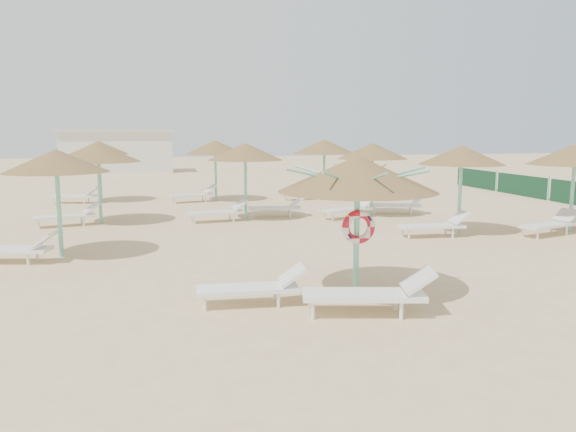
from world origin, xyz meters
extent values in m
plane|color=#DCC086|center=(0.00, 0.00, 0.00)|extent=(120.00, 120.00, 0.00)
cylinder|color=#73C8B1|center=(0.44, 0.01, 1.11)|extent=(0.11, 0.11, 2.22)
cone|color=olive|center=(0.44, 0.01, 2.32)|extent=(2.96, 2.96, 0.67)
cylinder|color=#73C8B1|center=(0.44, 0.01, 2.07)|extent=(0.20, 0.20, 0.12)
cylinder|color=#73C8B1|center=(1.12, 0.01, 2.27)|extent=(1.34, 0.04, 0.34)
cylinder|color=#73C8B1|center=(0.92, 0.49, 2.27)|extent=(0.98, 0.98, 0.34)
cylinder|color=#73C8B1|center=(0.44, 0.69, 2.27)|extent=(0.04, 1.34, 0.34)
cylinder|color=#73C8B1|center=(-0.04, 0.49, 2.27)|extent=(0.98, 0.98, 0.34)
cylinder|color=#73C8B1|center=(-0.24, 0.01, 2.27)|extent=(1.34, 0.04, 0.34)
cylinder|color=#73C8B1|center=(-0.04, -0.47, 2.27)|extent=(0.98, 0.98, 0.34)
cylinder|color=#73C8B1|center=(0.44, -0.67, 2.27)|extent=(0.04, 1.34, 0.34)
cylinder|color=#73C8B1|center=(0.92, -0.47, 2.27)|extent=(0.98, 0.98, 0.34)
torus|color=red|center=(0.44, -0.09, 1.34)|extent=(0.65, 0.15, 0.65)
cylinder|color=white|center=(-2.43, -0.30, 0.13)|extent=(0.06, 0.06, 0.27)
cylinder|color=white|center=(-2.40, 0.17, 0.13)|extent=(0.06, 0.06, 0.27)
cylinder|color=white|center=(-1.15, -0.40, 0.13)|extent=(0.06, 0.06, 0.27)
cylinder|color=white|center=(-1.11, 0.08, 0.13)|extent=(0.06, 0.06, 0.27)
cube|color=white|center=(-1.65, -0.12, 0.30)|extent=(1.85, 0.72, 0.08)
cube|color=white|center=(-0.85, -0.18, 0.53)|extent=(0.50, 0.60, 0.35)
cylinder|color=white|center=(-0.73, -1.15, 0.15)|extent=(0.07, 0.07, 0.30)
cylinder|color=white|center=(-0.61, -0.62, 0.15)|extent=(0.07, 0.07, 0.30)
cylinder|color=white|center=(0.69, -1.49, 0.15)|extent=(0.07, 0.07, 0.30)
cylinder|color=white|center=(0.82, -0.96, 0.15)|extent=(0.07, 0.07, 0.30)
cube|color=white|center=(0.18, -1.09, 0.35)|extent=(2.16, 1.13, 0.09)
cube|color=white|center=(1.07, -1.30, 0.61)|extent=(0.66, 0.75, 0.40)
cylinder|color=#73C8B1|center=(-5.54, 4.81, 1.15)|extent=(0.11, 0.11, 2.30)
cone|color=olive|center=(-5.54, 4.81, 2.38)|extent=(2.51, 2.51, 0.56)
cylinder|color=#73C8B1|center=(-5.54, 4.81, 2.15)|extent=(0.20, 0.20, 0.12)
cylinder|color=white|center=(-6.16, 4.04, 0.14)|extent=(0.06, 0.06, 0.28)
cylinder|color=white|center=(-6.05, 4.53, 0.14)|extent=(0.06, 0.06, 0.28)
cube|color=white|center=(-6.64, 4.41, 0.32)|extent=(1.99, 1.02, 0.08)
cube|color=white|center=(-5.81, 4.22, 0.56)|extent=(0.61, 0.69, 0.36)
cylinder|color=#73C8B1|center=(-5.07, 10.04, 1.15)|extent=(0.11, 0.11, 2.30)
cone|color=olive|center=(-5.07, 10.04, 2.39)|extent=(2.81, 2.81, 0.63)
cylinder|color=#73C8B1|center=(-5.07, 10.04, 2.15)|extent=(0.20, 0.20, 0.12)
cylinder|color=white|center=(-6.88, 9.20, 0.14)|extent=(0.06, 0.06, 0.28)
cylinder|color=white|center=(-7.01, 9.68, 0.14)|extent=(0.06, 0.06, 0.28)
cylinder|color=white|center=(-5.58, 9.53, 0.14)|extent=(0.06, 0.06, 0.28)
cylinder|color=white|center=(-5.70, 10.02, 0.14)|extent=(0.06, 0.06, 0.28)
cube|color=white|center=(-6.17, 9.64, 0.32)|extent=(1.99, 1.07, 0.08)
cube|color=white|center=(-5.35, 9.85, 0.56)|extent=(0.62, 0.70, 0.36)
cylinder|color=#73C8B1|center=(-5.63, 16.29, 1.15)|extent=(0.11, 0.11, 2.30)
cone|color=olive|center=(-5.63, 16.29, 2.39)|extent=(2.55, 2.55, 0.57)
cylinder|color=#73C8B1|center=(-5.63, 16.29, 2.15)|extent=(0.20, 0.20, 0.12)
cylinder|color=white|center=(-7.56, 15.84, 0.14)|extent=(0.06, 0.06, 0.28)
cylinder|color=white|center=(-7.44, 16.32, 0.14)|extent=(0.06, 0.06, 0.28)
cylinder|color=white|center=(-6.25, 15.52, 0.14)|extent=(0.06, 0.06, 0.28)
cylinder|color=white|center=(-6.13, 16.00, 0.14)|extent=(0.06, 0.06, 0.28)
cube|color=white|center=(-6.73, 15.89, 0.32)|extent=(1.99, 1.05, 0.08)
cube|color=white|center=(-5.90, 15.69, 0.56)|extent=(0.61, 0.70, 0.36)
cylinder|color=#73C8B1|center=(-0.13, 9.82, 1.15)|extent=(0.11, 0.11, 2.30)
cone|color=olive|center=(-0.13, 9.82, 2.39)|extent=(2.65, 2.65, 0.60)
cylinder|color=#73C8B1|center=(-0.13, 9.82, 2.15)|extent=(0.20, 0.20, 0.12)
cylinder|color=white|center=(-1.99, 9.07, 0.14)|extent=(0.06, 0.06, 0.28)
cylinder|color=white|center=(-2.06, 9.57, 0.14)|extent=(0.06, 0.06, 0.28)
cylinder|color=white|center=(-0.65, 9.25, 0.14)|extent=(0.06, 0.06, 0.28)
cylinder|color=white|center=(-0.72, 9.74, 0.14)|extent=(0.06, 0.06, 0.28)
cube|color=white|center=(-1.23, 9.42, 0.32)|extent=(1.96, 0.86, 0.08)
cube|color=white|center=(-0.39, 9.54, 0.56)|extent=(0.56, 0.66, 0.36)
cylinder|color=white|center=(0.14, 9.98, 0.14)|extent=(0.06, 0.06, 0.28)
cylinder|color=white|center=(0.21, 10.48, 0.14)|extent=(0.06, 0.06, 0.28)
cylinder|color=white|center=(1.48, 9.80, 0.14)|extent=(0.06, 0.06, 0.28)
cylinder|color=white|center=(1.55, 10.30, 0.14)|extent=(0.06, 0.06, 0.28)
cube|color=white|center=(0.97, 10.12, 0.32)|extent=(1.96, 0.86, 0.08)
cube|color=white|center=(1.81, 10.01, 0.56)|extent=(0.56, 0.66, 0.36)
cylinder|color=#73C8B1|center=(-0.60, 15.48, 1.15)|extent=(0.11, 0.11, 2.30)
cone|color=olive|center=(-0.60, 15.48, 2.39)|extent=(2.73, 2.73, 0.62)
cylinder|color=#73C8B1|center=(-0.60, 15.48, 2.15)|extent=(0.20, 0.20, 0.12)
cylinder|color=white|center=(-2.43, 14.67, 0.14)|extent=(0.06, 0.06, 0.28)
cylinder|color=white|center=(-2.54, 15.16, 0.14)|extent=(0.06, 0.06, 0.28)
cylinder|color=white|center=(-1.11, 14.95, 0.14)|extent=(0.06, 0.06, 0.28)
cylinder|color=white|center=(-1.22, 15.44, 0.14)|extent=(0.06, 0.06, 0.28)
cube|color=white|center=(-1.70, 15.08, 0.32)|extent=(1.99, 1.00, 0.08)
cube|color=white|center=(-0.87, 15.26, 0.56)|extent=(0.60, 0.69, 0.36)
cylinder|color=#73C8B1|center=(5.78, 5.56, 1.15)|extent=(0.11, 0.11, 2.30)
cone|color=olive|center=(5.78, 5.56, 2.39)|extent=(2.57, 2.57, 0.58)
cylinder|color=#73C8B1|center=(5.78, 5.56, 2.15)|extent=(0.20, 0.20, 0.12)
cylinder|color=white|center=(3.87, 4.96, 0.14)|extent=(0.06, 0.06, 0.28)
cylinder|color=white|center=(3.90, 5.46, 0.14)|extent=(0.06, 0.06, 0.28)
cylinder|color=white|center=(5.21, 4.87, 0.14)|extent=(0.06, 0.06, 0.28)
cylinder|color=white|center=(5.25, 5.37, 0.14)|extent=(0.06, 0.06, 0.28)
cube|color=white|center=(4.68, 5.16, 0.32)|extent=(1.94, 0.75, 0.08)
cube|color=white|center=(5.53, 5.10, 0.56)|extent=(0.52, 0.63, 0.36)
cylinder|color=#73C8B1|center=(4.50, 9.51, 1.15)|extent=(0.11, 0.11, 2.30)
cone|color=olive|center=(4.50, 9.51, 2.39)|extent=(2.57, 2.57, 0.58)
cylinder|color=#73C8B1|center=(4.50, 9.51, 2.15)|extent=(0.20, 0.20, 0.12)
cylinder|color=white|center=(2.72, 8.61, 0.14)|extent=(0.06, 0.06, 0.28)
cylinder|color=white|center=(2.56, 9.09, 0.14)|extent=(0.06, 0.06, 0.28)
cylinder|color=white|center=(4.00, 9.06, 0.14)|extent=(0.06, 0.06, 0.28)
cylinder|color=white|center=(3.83, 9.53, 0.14)|extent=(0.06, 0.06, 0.28)
cube|color=white|center=(3.40, 9.11, 0.32)|extent=(2.00, 1.21, 0.08)
cube|color=white|center=(4.20, 9.39, 0.56)|extent=(0.65, 0.73, 0.36)
cylinder|color=white|center=(4.76, 9.84, 0.14)|extent=(0.06, 0.06, 0.28)
cylinder|color=white|center=(4.92, 10.31, 0.14)|extent=(0.06, 0.06, 0.28)
cylinder|color=white|center=(6.03, 9.40, 0.14)|extent=(0.06, 0.06, 0.28)
cylinder|color=white|center=(6.20, 9.87, 0.14)|extent=(0.06, 0.06, 0.28)
cube|color=white|center=(5.60, 9.81, 0.32)|extent=(2.00, 1.21, 0.08)
cube|color=white|center=(6.40, 9.53, 0.56)|extent=(0.65, 0.73, 0.36)
cylinder|color=#73C8B1|center=(4.40, 15.27, 1.15)|extent=(0.11, 0.11, 2.30)
cone|color=olive|center=(4.40, 15.27, 2.40)|extent=(2.89, 2.89, 0.65)
cylinder|color=#73C8B1|center=(4.40, 15.27, 2.15)|extent=(0.20, 0.20, 0.12)
cylinder|color=white|center=(2.57, 14.47, 0.14)|extent=(0.06, 0.06, 0.28)
cylinder|color=white|center=(2.47, 14.96, 0.14)|extent=(0.06, 0.06, 0.28)
cylinder|color=white|center=(3.89, 14.73, 0.14)|extent=(0.06, 0.06, 0.28)
cylinder|color=white|center=(3.80, 15.22, 0.14)|extent=(0.06, 0.06, 0.28)
cube|color=white|center=(3.30, 14.87, 0.32)|extent=(1.98, 0.98, 0.08)
cube|color=white|center=(4.14, 15.04, 0.56)|extent=(0.59, 0.68, 0.36)
cylinder|color=#73C8B1|center=(9.25, 4.95, 1.15)|extent=(0.11, 0.11, 2.30)
cone|color=olive|center=(9.25, 4.95, 2.39)|extent=(2.79, 2.79, 0.63)
cylinder|color=#73C8B1|center=(9.25, 4.95, 2.15)|extent=(0.20, 0.20, 0.12)
cylinder|color=white|center=(7.46, 4.08, 0.14)|extent=(0.06, 0.06, 0.28)
cylinder|color=white|center=(7.31, 4.56, 0.14)|extent=(0.06, 0.06, 0.28)
cylinder|color=white|center=(8.75, 4.48, 0.14)|extent=(0.06, 0.06, 0.28)
cylinder|color=white|center=(8.60, 4.95, 0.14)|extent=(0.06, 0.06, 0.28)
cube|color=white|center=(8.15, 4.55, 0.32)|extent=(2.00, 1.15, 0.08)
cube|color=white|center=(8.96, 4.80, 0.56)|extent=(0.64, 0.72, 0.36)
cylinder|color=white|center=(9.51, 5.25, 0.14)|extent=(0.06, 0.06, 0.28)
cylinder|color=white|center=(9.66, 5.73, 0.14)|extent=(0.06, 0.06, 0.28)
cube|color=silver|center=(-6.00, 35.00, 1.50)|extent=(8.00, 4.00, 3.00)
cube|color=beige|center=(-6.00, 35.00, 3.12)|extent=(8.40, 4.40, 0.25)
cube|color=#164322|center=(14.00, 14.00, 0.50)|extent=(0.08, 3.80, 1.00)
cylinder|color=#73C8B1|center=(14.00, 12.10, 0.55)|extent=(0.08, 0.08, 1.10)
cube|color=#164322|center=(14.00, 18.00, 0.50)|extent=(0.08, 3.80, 1.00)
cylinder|color=#73C8B1|center=(14.00, 16.10, 0.55)|extent=(0.08, 0.08, 1.10)
camera|label=1|loc=(-3.16, -9.75, 3.09)|focal=35.00mm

